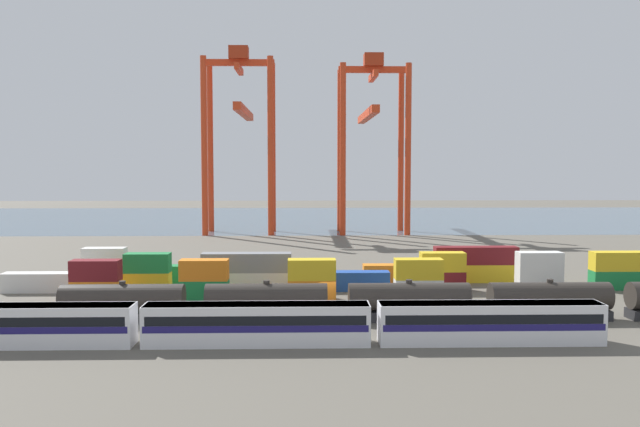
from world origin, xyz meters
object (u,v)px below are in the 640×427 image
object	(u,v)px
shipping_container_11	(247,281)
gantry_crane_central	(372,126)
shipping_container_20	(105,274)
passenger_train	(257,322)
shipping_container_8	(48,282)
gantry_crane_west	(241,123)
freight_tank_row	(409,301)

from	to	relation	value
shipping_container_11	gantry_crane_central	world-z (taller)	gantry_crane_central
shipping_container_20	passenger_train	bearing A→B (deg)	-53.88
shipping_container_11	shipping_container_20	xyz separation A→B (m)	(-21.02, 6.26, 0.00)
shipping_container_8	shipping_container_11	world-z (taller)	same
shipping_container_20	shipping_container_11	bearing A→B (deg)	-16.57
passenger_train	shipping_container_8	xyz separation A→B (m)	(-30.02, 27.09, -0.84)
shipping_container_11	gantry_crane_central	size ratio (longest dim) A/B	0.27
shipping_container_11	gantry_crane_west	world-z (taller)	gantry_crane_west
passenger_train	freight_tank_row	world-z (taller)	freight_tank_row
passenger_train	shipping_container_8	world-z (taller)	passenger_train
freight_tank_row	gantry_crane_central	xyz separation A→B (m)	(6.14, 99.68, 25.25)
shipping_container_8	gantry_crane_west	bearing A→B (deg)	77.38
freight_tank_row	shipping_container_20	xyz separation A→B (m)	(-40.28, 23.93, -0.85)
passenger_train	gantry_crane_west	world-z (taller)	gantry_crane_west
shipping_container_8	gantry_crane_central	size ratio (longest dim) A/B	0.27
shipping_container_8	gantry_crane_west	size ratio (longest dim) A/B	0.26
passenger_train	shipping_container_8	size ratio (longest dim) A/B	5.43
shipping_container_8	gantry_crane_central	xyz separation A→B (m)	(52.10, 82.01, 26.10)
shipping_container_20	gantry_crane_west	distance (m)	80.98
shipping_container_8	gantry_crane_west	xyz separation A→B (m)	(18.27, 81.63, 26.80)
freight_tank_row	shipping_container_11	world-z (taller)	freight_tank_row
shipping_container_11	gantry_crane_central	xyz separation A→B (m)	(25.40, 82.01, 26.10)
shipping_container_20	freight_tank_row	bearing A→B (deg)	-30.71
passenger_train	shipping_container_20	bearing A→B (deg)	126.12
gantry_crane_west	freight_tank_row	bearing A→B (deg)	-74.42
shipping_container_20	gantry_crane_west	bearing A→B (deg)	80.52
freight_tank_row	shipping_container_8	bearing A→B (deg)	158.97
shipping_container_20	gantry_crane_central	distance (m)	92.60
shipping_container_11	gantry_crane_west	distance (m)	86.33
shipping_container_8	shipping_container_11	distance (m)	26.71
passenger_train	freight_tank_row	bearing A→B (deg)	30.57
passenger_train	gantry_crane_west	distance (m)	112.39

